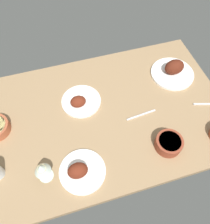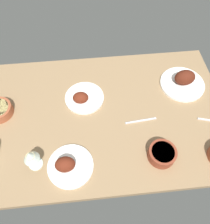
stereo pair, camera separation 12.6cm
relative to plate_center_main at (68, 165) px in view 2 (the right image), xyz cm
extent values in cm
cube|color=#937551|center=(20.87, 29.10, -4.58)|extent=(140.00, 90.00, 4.00)
cylinder|color=white|center=(0.83, 0.18, -1.78)|extent=(22.74, 22.74, 1.60)
ellipsoid|color=#602314|center=(-1.20, -0.27, 2.59)|extent=(9.78, 7.50, 7.77)
cylinder|color=white|center=(70.35, 45.36, -1.78)|extent=(26.97, 26.97, 1.60)
ellipsoid|color=#511E11|center=(70.60, 45.85, 3.53)|extent=(12.22, 8.81, 9.81)
cylinder|color=white|center=(9.87, 40.99, -1.78)|extent=(22.89, 22.89, 1.60)
ellipsoid|color=#602314|center=(7.80, 38.49, 2.06)|extent=(8.96, 6.95, 6.61)
cylinder|color=brown|center=(46.46, 0.97, 0.49)|extent=(13.84, 13.84, 6.15)
cylinder|color=brown|center=(46.46, 0.97, 3.07)|extent=(11.35, 11.35, 1.00)
cylinder|color=silver|center=(-16.37, 3.26, -2.33)|extent=(7.00, 7.00, 0.50)
cylinder|color=silver|center=(-16.37, 3.26, 1.42)|extent=(1.00, 1.00, 7.00)
cone|color=silver|center=(-16.37, 3.26, 8.17)|extent=(7.60, 7.60, 6.50)
cylinder|color=beige|center=(-16.37, 3.26, 6.72)|extent=(4.18, 4.18, 2.80)
cube|color=silver|center=(40.19, 22.35, -2.18)|extent=(17.77, 2.39, 0.80)
camera|label=1|loc=(1.63, -35.52, 106.18)|focal=36.10mm
camera|label=2|loc=(14.00, -37.97, 106.18)|focal=36.10mm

